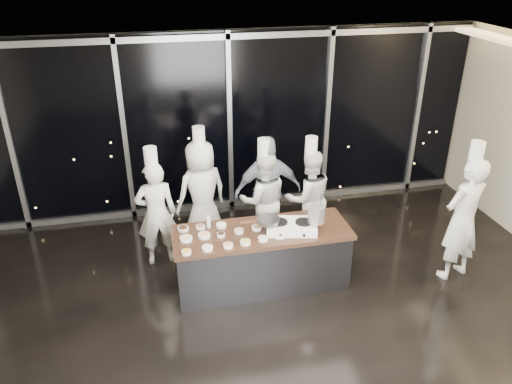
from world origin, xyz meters
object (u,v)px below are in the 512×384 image
chef_right (308,198)px  stove (291,226)px  stock_pot (316,214)px  chef_center (263,200)px  frying_pan (268,220)px  chef_left (202,192)px  guest (268,191)px  demo_counter (261,258)px  chef_side (463,218)px  chef_far_left (156,213)px

chef_right → stove: bearing=58.1°
stock_pot → chef_center: bearing=110.1°
frying_pan → chef_right: 1.36m
chef_left → chef_center: chef_left is taller
guest → frying_pan: bearing=75.6°
frying_pan → chef_left: 1.60m
frying_pan → demo_counter: bearing=179.3°
demo_counter → chef_right: size_ratio=1.33×
chef_side → chef_far_left: bearing=-33.6°
chef_side → chef_left: bearing=-43.3°
stock_pot → chef_left: size_ratio=0.12×
chef_left → guest: (1.02, -0.26, 0.03)m
demo_counter → guest: bearing=72.1°
chef_left → chef_side: (3.49, -1.77, 0.07)m
stock_pot → guest: 1.35m
chef_left → chef_right: 1.71m
stove → chef_far_left: bearing=163.8°
chef_left → chef_center: 0.99m
chef_left → chef_side: size_ratio=0.94×
stock_pot → chef_center: size_ratio=0.13×
stove → chef_far_left: (-1.80, 1.00, -0.11)m
chef_left → chef_center: (0.94, -0.31, -0.08)m
demo_counter → frying_pan: 0.62m
chef_far_left → chef_side: bearing=158.3°
demo_counter → chef_far_left: size_ratio=1.30×
demo_counter → stock_pot: bearing=-12.0°
stove → chef_left: (-1.06, 1.46, -0.08)m
stock_pot → guest: (-0.36, 1.28, -0.24)m
frying_pan → guest: guest is taller
demo_counter → stock_pot: 1.02m
chef_side → demo_counter: bearing=-24.2°
frying_pan → chef_center: size_ratio=0.32×
stove → guest: size_ratio=0.41×
chef_right → chef_far_left: bearing=-1.3°
stock_pot → chef_center: (-0.45, 1.22, -0.34)m
chef_far_left → chef_side: 4.43m
demo_counter → chef_far_left: (-1.40, 0.92, 0.40)m
chef_center → stock_pot: bearing=112.9°
chef_far_left → chef_side: size_ratio=0.89×
chef_right → stock_pot: bearing=74.2°
stove → chef_center: (-0.13, 1.14, -0.15)m
stock_pot → chef_far_left: size_ratio=0.12×
stove → chef_far_left: 2.06m
chef_far_left → chef_right: chef_far_left is taller
stock_pot → frying_pan: bearing=168.2°
chef_far_left → chef_left: 0.87m
frying_pan → stock_pot: stock_pot is taller
chef_center → chef_side: bearing=153.2°
stock_pot → chef_far_left: 2.40m
demo_counter → chef_left: chef_left is taller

